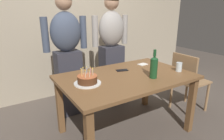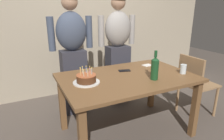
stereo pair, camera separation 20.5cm
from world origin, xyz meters
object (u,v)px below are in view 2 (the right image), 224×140
at_px(cell_phone, 124,71).
at_px(person_woman_cardigan, 118,49).
at_px(birthday_cake, 86,79).
at_px(wine_bottle, 155,68).
at_px(person_man_bearded, 73,54).
at_px(dining_chair, 194,81).
at_px(napkin_stack, 147,65).
at_px(water_glass_near, 183,69).

relative_size(cell_phone, person_woman_cardigan, 0.09).
distance_m(birthday_cake, wine_bottle, 0.73).
distance_m(person_man_bearded, dining_chair, 1.72).
bearing_deg(person_man_bearded, dining_chair, 149.47).
distance_m(wine_bottle, dining_chair, 0.92).
height_order(wine_bottle, napkin_stack, wine_bottle).
relative_size(napkin_stack, person_man_bearded, 0.07).
bearing_deg(person_woman_cardigan, wine_bottle, 85.00).
xyz_separation_m(birthday_cake, napkin_stack, (0.94, 0.24, -0.04)).
bearing_deg(person_man_bearded, wine_bottle, 121.06).
relative_size(birthday_cake, wine_bottle, 0.87).
bearing_deg(cell_phone, water_glass_near, -19.01).
bearing_deg(person_man_bearded, cell_phone, 126.84).
height_order(birthday_cake, dining_chair, birthday_cake).
bearing_deg(napkin_stack, person_man_bearded, 147.00).
xyz_separation_m(wine_bottle, napkin_stack, (0.24, 0.46, -0.13)).
xyz_separation_m(birthday_cake, wine_bottle, (0.69, -0.22, 0.09)).
relative_size(wine_bottle, person_man_bearded, 0.19).
relative_size(water_glass_near, wine_bottle, 0.34).
bearing_deg(birthday_cake, napkin_stack, 14.34).
relative_size(water_glass_near, napkin_stack, 0.91).
distance_m(cell_phone, napkin_stack, 0.40).
bearing_deg(wine_bottle, napkin_stack, 62.08).
bearing_deg(water_glass_near, birthday_cake, 169.22).
xyz_separation_m(person_man_bearded, person_woman_cardigan, (0.70, 0.00, 0.00)).
bearing_deg(napkin_stack, person_woman_cardigan, 105.58).
distance_m(napkin_stack, person_woman_cardigan, 0.59).
bearing_deg(person_woman_cardigan, water_glass_near, 108.44).
distance_m(water_glass_near, person_man_bearded, 1.45).
distance_m(napkin_stack, person_man_bearded, 1.03).
xyz_separation_m(wine_bottle, dining_chair, (0.83, 0.17, -0.35)).
bearing_deg(person_woman_cardigan, dining_chair, 131.09).
relative_size(birthday_cake, dining_chair, 0.32).
bearing_deg(dining_chair, cell_phone, 76.87).
distance_m(birthday_cake, water_glass_near, 1.14).
height_order(birthday_cake, wine_bottle, wine_bottle).
relative_size(cell_phone, dining_chair, 0.17).
xyz_separation_m(cell_phone, person_woman_cardigan, (0.23, 0.63, 0.13)).
bearing_deg(person_woman_cardigan, cell_phone, 69.44).
xyz_separation_m(person_woman_cardigan, dining_chair, (0.75, -0.85, -0.36)).
distance_m(birthday_cake, dining_chair, 1.55).
distance_m(water_glass_near, napkin_stack, 0.49).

